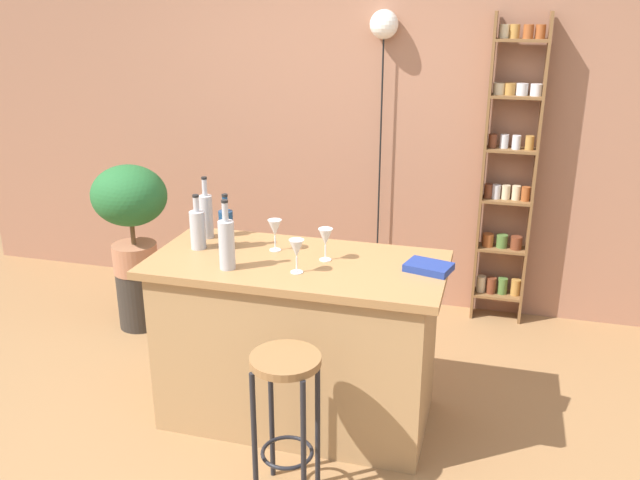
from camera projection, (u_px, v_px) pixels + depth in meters
ground at (281, 448)px, 3.33m from camera, size 12.00×12.00×0.00m
back_wall at (367, 108)px, 4.63m from camera, size 6.40×0.10×2.80m
kitchen_counter at (298, 340)px, 3.45m from camera, size 1.47×0.71×0.89m
bar_stool at (286, 396)px, 2.85m from camera, size 0.30×0.30×0.70m
spice_shelf at (508, 176)px, 4.38m from camera, size 0.34×0.16×2.04m
plant_stool at (139, 298)px, 4.53m from camera, size 0.28×0.28×0.40m
potted_plant at (130, 206)px, 4.31m from camera, size 0.49×0.44×0.72m
bottle_spirits_clear at (227, 243)px, 3.17m from camera, size 0.08×0.08×0.34m
bottle_wine_red at (198, 228)px, 3.44m from camera, size 0.08×0.08×0.29m
bottle_sauce_amber at (226, 228)px, 3.44m from camera, size 0.07×0.07×0.29m
bottle_vinegar at (206, 215)px, 3.59m from camera, size 0.07×0.07×0.34m
wine_glass_left at (297, 249)px, 3.12m from camera, size 0.07×0.07×0.16m
wine_glass_center at (325, 238)px, 3.27m from camera, size 0.07×0.07×0.16m
wine_glass_right at (275, 229)px, 3.41m from camera, size 0.07×0.07×0.16m
cookbook at (429, 267)px, 3.18m from camera, size 0.24×0.20×0.03m
pendant_globe_light at (384, 31)px, 4.33m from camera, size 0.19×0.19×2.05m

